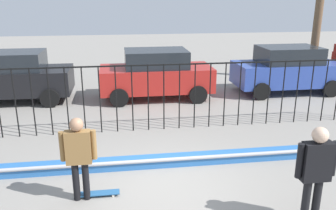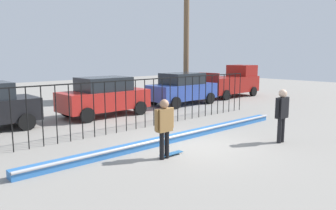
{
  "view_description": "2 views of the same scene",
  "coord_description": "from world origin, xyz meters",
  "px_view_note": "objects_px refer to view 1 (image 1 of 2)",
  "views": [
    {
      "loc": [
        -0.86,
        -6.68,
        3.92
      ],
      "look_at": [
        0.48,
        2.56,
        0.99
      ],
      "focal_mm": 37.8,
      "sensor_mm": 36.0,
      "label": 1
    },
    {
      "loc": [
        -7.63,
        -7.03,
        2.93
      ],
      "look_at": [
        1.07,
        2.55,
        0.96
      ],
      "focal_mm": 34.74,
      "sensor_mm": 36.0,
      "label": 2
    }
  ],
  "objects_px": {
    "parked_car_red": "(156,74)",
    "parked_car_blue": "(287,69)",
    "parked_car_black": "(12,76)",
    "camera_operator": "(316,167)",
    "skateboard": "(100,193)",
    "skateboarder": "(79,152)"
  },
  "relations": [
    {
      "from": "skateboard",
      "to": "camera_operator",
      "type": "bearing_deg",
      "value": 0.37
    },
    {
      "from": "camera_operator",
      "to": "skateboard",
      "type": "bearing_deg",
      "value": -7.74
    },
    {
      "from": "parked_car_black",
      "to": "parked_car_blue",
      "type": "bearing_deg",
      "value": -3.74
    },
    {
      "from": "skateboarder",
      "to": "parked_car_red",
      "type": "relative_size",
      "value": 0.4
    },
    {
      "from": "camera_operator",
      "to": "parked_car_blue",
      "type": "distance_m",
      "value": 9.18
    },
    {
      "from": "camera_operator",
      "to": "parked_car_blue",
      "type": "xyz_separation_m",
      "value": [
        3.63,
        8.43,
        -0.12
      ]
    },
    {
      "from": "parked_car_red",
      "to": "parked_car_blue",
      "type": "xyz_separation_m",
      "value": [
        5.45,
        0.09,
        0.0
      ]
    },
    {
      "from": "skateboarder",
      "to": "parked_car_red",
      "type": "height_order",
      "value": "parked_car_red"
    },
    {
      "from": "skateboarder",
      "to": "parked_car_black",
      "type": "distance_m",
      "value": 7.94
    },
    {
      "from": "skateboarder",
      "to": "camera_operator",
      "type": "distance_m",
      "value": 4.31
    },
    {
      "from": "skateboard",
      "to": "skateboarder",
      "type": "bearing_deg",
      "value": -147.59
    },
    {
      "from": "skateboarder",
      "to": "camera_operator",
      "type": "height_order",
      "value": "camera_operator"
    },
    {
      "from": "parked_car_black",
      "to": "parked_car_red",
      "type": "distance_m",
      "value": 5.41
    },
    {
      "from": "skateboarder",
      "to": "camera_operator",
      "type": "xyz_separation_m",
      "value": [
        4.1,
        -1.34,
        0.06
      ]
    },
    {
      "from": "camera_operator",
      "to": "parked_car_black",
      "type": "bearing_deg",
      "value": -37.33
    },
    {
      "from": "skateboarder",
      "to": "camera_operator",
      "type": "relative_size",
      "value": 0.95
    },
    {
      "from": "parked_car_red",
      "to": "camera_operator",
      "type": "bearing_deg",
      "value": -79.21
    },
    {
      "from": "parked_car_red",
      "to": "parked_car_blue",
      "type": "relative_size",
      "value": 1.0
    },
    {
      "from": "skateboard",
      "to": "parked_car_red",
      "type": "bearing_deg",
      "value": 95.25
    },
    {
      "from": "skateboard",
      "to": "parked_car_black",
      "type": "height_order",
      "value": "parked_car_black"
    },
    {
      "from": "parked_car_black",
      "to": "parked_car_red",
      "type": "height_order",
      "value": "same"
    },
    {
      "from": "skateboarder",
      "to": "parked_car_blue",
      "type": "distance_m",
      "value": 10.49
    }
  ]
}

